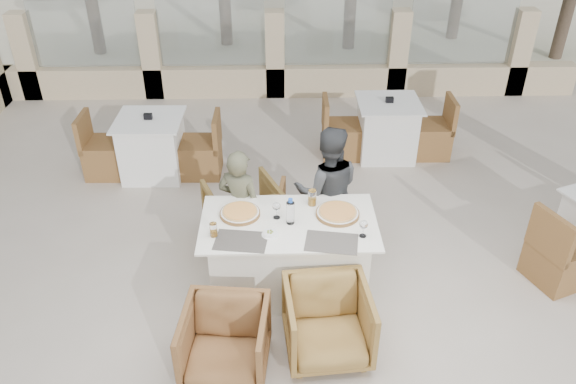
{
  "coord_description": "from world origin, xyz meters",
  "views": [
    {
      "loc": [
        0.01,
        -4.07,
        3.74
      ],
      "look_at": [
        0.11,
        0.34,
        0.9
      ],
      "focal_mm": 35.0,
      "sensor_mm": 36.0,
      "label": 1
    }
  ],
  "objects_px": {
    "armchair_far_left": "(244,213)",
    "armchair_near_left": "(225,343)",
    "bg_table_a": "(153,147)",
    "diner_right": "(327,191)",
    "dining_table": "(289,255)",
    "pizza_right": "(338,213)",
    "olive_dish": "(270,233)",
    "beer_glass_left": "(213,230)",
    "bg_table_b": "(386,129)",
    "pizza_left": "(240,213)",
    "diner_left": "(240,207)",
    "armchair_near_right": "(328,323)",
    "beer_glass_right": "(312,198)",
    "armchair_far_right": "(311,218)",
    "water_bottle": "(290,211)",
    "wine_glass_corner": "(363,228)",
    "wine_glass_centre": "(276,209)"
  },
  "relations": [
    {
      "from": "beer_glass_right",
      "to": "bg_table_a",
      "type": "relative_size",
      "value": 0.1
    },
    {
      "from": "diner_left",
      "to": "bg_table_a",
      "type": "bearing_deg",
      "value": -32.51
    },
    {
      "from": "bg_table_a",
      "to": "bg_table_b",
      "type": "xyz_separation_m",
      "value": [
        3.05,
        0.44,
        0.0
      ]
    },
    {
      "from": "bg_table_a",
      "to": "diner_right",
      "type": "bearing_deg",
      "value": -36.32
    },
    {
      "from": "beer_glass_right",
      "to": "armchair_far_left",
      "type": "height_order",
      "value": "beer_glass_right"
    },
    {
      "from": "olive_dish",
      "to": "diner_left",
      "type": "height_order",
      "value": "diner_left"
    },
    {
      "from": "dining_table",
      "to": "armchair_far_left",
      "type": "relative_size",
      "value": 2.17
    },
    {
      "from": "pizza_right",
      "to": "armchair_near_right",
      "type": "bearing_deg",
      "value": -99.29
    },
    {
      "from": "beer_glass_left",
      "to": "armchair_near_right",
      "type": "height_order",
      "value": "beer_glass_left"
    },
    {
      "from": "armchair_far_right",
      "to": "diner_right",
      "type": "height_order",
      "value": "diner_right"
    },
    {
      "from": "armchair_far_left",
      "to": "olive_dish",
      "type": "bearing_deg",
      "value": 84.02
    },
    {
      "from": "bg_table_a",
      "to": "bg_table_b",
      "type": "relative_size",
      "value": 1.0
    },
    {
      "from": "beer_glass_left",
      "to": "bg_table_b",
      "type": "xyz_separation_m",
      "value": [
        2.04,
        2.83,
        -0.45
      ]
    },
    {
      "from": "armchair_far_left",
      "to": "armchair_near_left",
      "type": "height_order",
      "value": "armchair_far_left"
    },
    {
      "from": "wine_glass_centre",
      "to": "armchair_far_left",
      "type": "xyz_separation_m",
      "value": [
        -0.35,
        0.7,
        -0.53
      ]
    },
    {
      "from": "beer_glass_left",
      "to": "armchair_far_right",
      "type": "height_order",
      "value": "beer_glass_left"
    },
    {
      "from": "pizza_left",
      "to": "bg_table_a",
      "type": "height_order",
      "value": "pizza_left"
    },
    {
      "from": "dining_table",
      "to": "olive_dish",
      "type": "distance_m",
      "value": 0.48
    },
    {
      "from": "beer_glass_left",
      "to": "diner_right",
      "type": "bearing_deg",
      "value": 37.35
    },
    {
      "from": "armchair_near_right",
      "to": "armchair_near_left",
      "type": "bearing_deg",
      "value": -172.46
    },
    {
      "from": "pizza_left",
      "to": "water_bottle",
      "type": "xyz_separation_m",
      "value": [
        0.46,
        -0.14,
        0.1
      ]
    },
    {
      "from": "armchair_far_right",
      "to": "armchair_near_left",
      "type": "distance_m",
      "value": 1.85
    },
    {
      "from": "beer_glass_left",
      "to": "diner_right",
      "type": "height_order",
      "value": "diner_right"
    },
    {
      "from": "water_bottle",
      "to": "armchair_far_right",
      "type": "xyz_separation_m",
      "value": [
        0.24,
        0.69,
        -0.57
      ]
    },
    {
      "from": "armchair_far_left",
      "to": "armchair_far_right",
      "type": "bearing_deg",
      "value": 149.61
    },
    {
      "from": "wine_glass_centre",
      "to": "armchair_near_left",
      "type": "distance_m",
      "value": 1.27
    },
    {
      "from": "diner_right",
      "to": "dining_table",
      "type": "bearing_deg",
      "value": 56.59
    },
    {
      "from": "wine_glass_centre",
      "to": "armchair_near_left",
      "type": "xyz_separation_m",
      "value": [
        -0.42,
        -1.07,
        -0.55
      ]
    },
    {
      "from": "pizza_left",
      "to": "diner_left",
      "type": "distance_m",
      "value": 0.39
    },
    {
      "from": "armchair_far_right",
      "to": "diner_left",
      "type": "height_order",
      "value": "diner_left"
    },
    {
      "from": "beer_glass_left",
      "to": "beer_glass_right",
      "type": "relative_size",
      "value": 0.84
    },
    {
      "from": "beer_glass_left",
      "to": "bg_table_b",
      "type": "relative_size",
      "value": 0.08
    },
    {
      "from": "pizza_right",
      "to": "beer_glass_left",
      "type": "height_order",
      "value": "beer_glass_left"
    },
    {
      "from": "wine_glass_corner",
      "to": "bg_table_a",
      "type": "height_order",
      "value": "wine_glass_corner"
    },
    {
      "from": "diner_left",
      "to": "beer_glass_right",
      "type": "bearing_deg",
      "value": -173.23
    },
    {
      "from": "diner_left",
      "to": "bg_table_a",
      "type": "height_order",
      "value": "diner_left"
    },
    {
      "from": "beer_glass_left",
      "to": "bg_table_a",
      "type": "height_order",
      "value": "beer_glass_left"
    },
    {
      "from": "beer_glass_right",
      "to": "armchair_far_right",
      "type": "xyz_separation_m",
      "value": [
        0.02,
        0.4,
        -0.52
      ]
    },
    {
      "from": "dining_table",
      "to": "pizza_right",
      "type": "bearing_deg",
      "value": 12.39
    },
    {
      "from": "armchair_near_right",
      "to": "bg_table_a",
      "type": "bearing_deg",
      "value": 118.04
    },
    {
      "from": "armchair_far_left",
      "to": "armchair_near_left",
      "type": "xyz_separation_m",
      "value": [
        -0.07,
        -1.77,
        -0.02
      ]
    },
    {
      "from": "dining_table",
      "to": "bg_table_a",
      "type": "xyz_separation_m",
      "value": [
        -1.67,
        2.2,
        0.0
      ]
    },
    {
      "from": "wine_glass_centre",
      "to": "diner_left",
      "type": "distance_m",
      "value": 0.59
    },
    {
      "from": "bg_table_b",
      "to": "diner_left",
      "type": "bearing_deg",
      "value": -129.91
    },
    {
      "from": "armchair_near_right",
      "to": "beer_glass_right",
      "type": "bearing_deg",
      "value": 88.75
    },
    {
      "from": "water_bottle",
      "to": "bg_table_b",
      "type": "xyz_separation_m",
      "value": [
        1.36,
        2.65,
        -0.51
      ]
    },
    {
      "from": "beer_glass_right",
      "to": "wine_glass_centre",
      "type": "bearing_deg",
      "value": -148.3
    },
    {
      "from": "water_bottle",
      "to": "wine_glass_corner",
      "type": "relative_size",
      "value": 1.4
    },
    {
      "from": "armchair_near_left",
      "to": "diner_left",
      "type": "xyz_separation_m",
      "value": [
        0.06,
        1.47,
        0.31
      ]
    },
    {
      "from": "water_bottle",
      "to": "armchair_near_left",
      "type": "bearing_deg",
      "value": -118.94
    }
  ]
}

